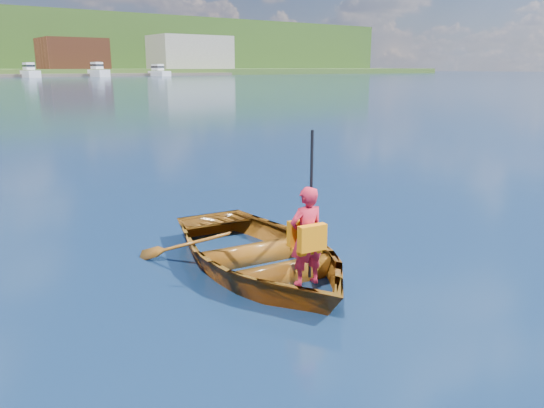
# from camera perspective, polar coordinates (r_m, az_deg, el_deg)

# --- Properties ---
(ground) EXTENTS (600.00, 600.00, 0.00)m
(ground) POSITION_cam_1_polar(r_m,az_deg,el_deg) (7.52, 0.39, -5.40)
(ground) COLOR #112547
(ground) RESTS_ON ground
(rowboat) EXTENTS (3.02, 3.91, 0.75)m
(rowboat) POSITION_cam_1_polar(r_m,az_deg,el_deg) (6.90, -1.41, -5.29)
(rowboat) COLOR brown
(rowboat) RESTS_ON ground
(child_paddler) EXTENTS (0.46, 0.37, 1.78)m
(child_paddler) POSITION_cam_1_polar(r_m,az_deg,el_deg) (6.08, 3.74, -3.46)
(child_paddler) COLOR red
(child_paddler) RESTS_ON ground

